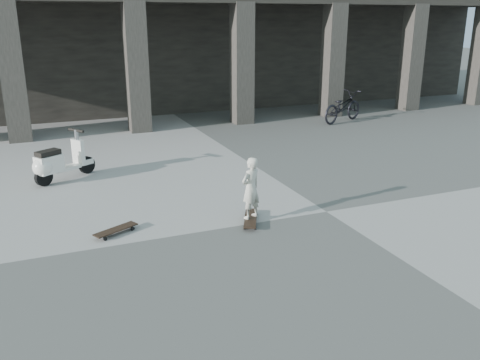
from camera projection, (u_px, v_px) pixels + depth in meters
name	position (u px, v px, depth m)	size (l,w,h in m)	color
ground	(326.00, 212.00, 9.61)	(90.00, 90.00, 0.00)	#4D4D4B
colonnade	(153.00, 30.00, 20.81)	(28.00, 8.82, 6.00)	black
longboard	(251.00, 219.00, 9.08)	(0.59, 0.92, 0.09)	black
skateboard_spare	(116.00, 230.00, 8.59)	(0.80, 0.54, 0.09)	black
child	(251.00, 188.00, 8.91)	(0.41, 0.27, 1.11)	beige
scooter	(55.00, 164.00, 11.19)	(1.39, 0.99, 1.10)	black
bicycle	(343.00, 107.00, 17.71)	(0.71, 2.04, 1.07)	black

